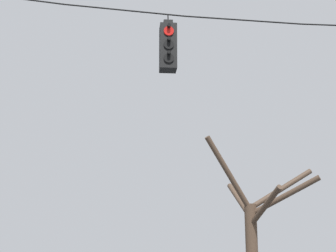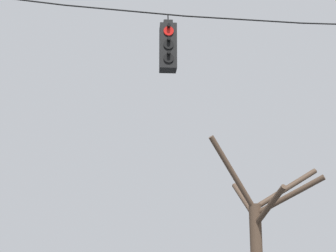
% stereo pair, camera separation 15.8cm
% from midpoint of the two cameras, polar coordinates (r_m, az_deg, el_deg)
% --- Properties ---
extents(traffic_light_near_right_pole, '(0.34, 0.58, 1.21)m').
position_cam_midpoint_polar(traffic_light_near_right_pole, '(10.54, 0.44, 8.73)').
color(traffic_light_near_right_pole, black).
extents(bare_tree, '(4.58, 4.17, 6.04)m').
position_cam_midpoint_polar(bare_tree, '(19.97, 10.37, -10.76)').
color(bare_tree, brown).
rests_on(bare_tree, ground_plane).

